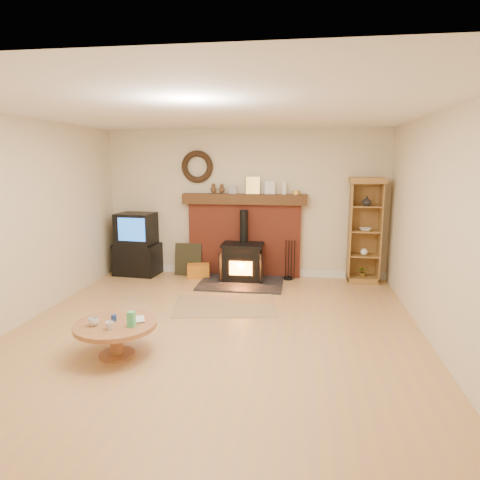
% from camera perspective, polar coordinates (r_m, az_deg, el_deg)
% --- Properties ---
extents(ground, '(5.50, 5.50, 0.00)m').
position_cam_1_polar(ground, '(5.33, -3.35, -12.25)').
color(ground, tan).
rests_on(ground, ground).
extents(room_shell, '(5.02, 5.52, 2.61)m').
position_cam_1_polar(room_shell, '(5.02, -3.54, 6.58)').
color(room_shell, beige).
rests_on(room_shell, ground).
extents(chimney_breast, '(2.20, 0.22, 1.78)m').
position_cam_1_polar(chimney_breast, '(7.64, 0.60, 1.09)').
color(chimney_breast, '#963926').
rests_on(chimney_breast, ground).
extents(wood_stove, '(1.40, 1.00, 1.22)m').
position_cam_1_polar(wood_stove, '(7.35, 0.31, -3.16)').
color(wood_stove, black).
rests_on(wood_stove, ground).
extents(area_rug, '(1.58, 1.22, 0.01)m').
position_cam_1_polar(area_rug, '(6.24, -1.99, -8.69)').
color(area_rug, brown).
rests_on(area_rug, ground).
extents(tv_unit, '(0.81, 0.60, 1.13)m').
position_cam_1_polar(tv_unit, '(7.99, -13.58, -0.69)').
color(tv_unit, black).
rests_on(tv_unit, ground).
extents(curio_cabinet, '(0.57, 0.41, 1.79)m').
position_cam_1_polar(curio_cabinet, '(7.52, 16.27, 1.25)').
color(curio_cabinet, brown).
rests_on(curio_cabinet, ground).
extents(firelog_box, '(0.43, 0.33, 0.24)m').
position_cam_1_polar(firelog_box, '(7.67, -5.58, -4.12)').
color(firelog_box, yellow).
rests_on(firelog_box, ground).
extents(leaning_painting, '(0.49, 0.13, 0.58)m').
position_cam_1_polar(leaning_painting, '(7.83, -6.93, -2.57)').
color(leaning_painting, black).
rests_on(leaning_painting, ground).
extents(fire_tools, '(0.19, 0.16, 0.70)m').
position_cam_1_polar(fire_tools, '(7.55, 6.55, -4.11)').
color(fire_tools, black).
rests_on(fire_tools, ground).
extents(coffee_table, '(0.87, 0.87, 0.53)m').
position_cam_1_polar(coffee_table, '(4.81, -16.25, -11.33)').
color(coffee_table, brown).
rests_on(coffee_table, ground).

